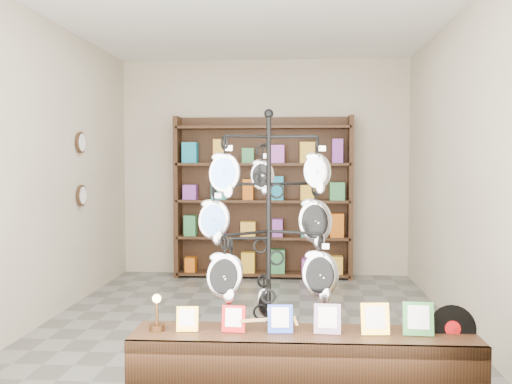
% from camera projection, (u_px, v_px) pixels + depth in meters
% --- Properties ---
extents(ground, '(5.00, 5.00, 0.00)m').
position_uv_depth(ground, '(248.00, 323.00, 5.58)').
color(ground, slate).
rests_on(ground, ground).
extents(room_envelope, '(5.00, 5.00, 5.00)m').
position_uv_depth(room_envelope, '(248.00, 134.00, 5.48)').
color(room_envelope, beige).
rests_on(room_envelope, ground).
extents(display_tree, '(1.00, 0.96, 1.93)m').
position_uv_depth(display_tree, '(269.00, 232.00, 3.79)').
color(display_tree, black).
rests_on(display_tree, ground).
extents(front_shelf, '(2.13, 0.47, 0.75)m').
position_uv_depth(front_shelf, '(304.00, 374.00, 3.53)').
color(front_shelf, black).
rests_on(front_shelf, ground).
extents(back_shelving, '(2.42, 0.36, 2.20)m').
position_uv_depth(back_shelving, '(263.00, 202.00, 7.81)').
color(back_shelving, black).
rests_on(back_shelving, ground).
extents(wall_clocks, '(0.03, 0.24, 0.84)m').
position_uv_depth(wall_clocks, '(81.00, 169.00, 6.44)').
color(wall_clocks, black).
rests_on(wall_clocks, ground).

